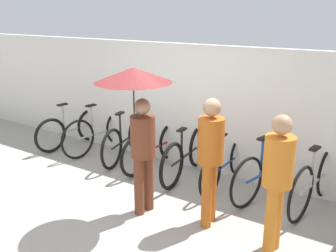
# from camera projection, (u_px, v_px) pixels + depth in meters

# --- Properties ---
(ground_plane) EXTENTS (30.00, 30.00, 0.00)m
(ground_plane) POSITION_uv_depth(u_px,v_px,m) (120.00, 222.00, 4.80)
(ground_plane) COLOR #9E998E
(back_wall) EXTENTS (13.28, 0.12, 2.09)m
(back_wall) POSITION_uv_depth(u_px,v_px,m) (201.00, 109.00, 6.20)
(back_wall) COLOR silver
(back_wall) RESTS_ON ground
(parked_bicycle_0) EXTENTS (0.44, 1.62, 1.06)m
(parked_bicycle_0) POSITION_uv_depth(u_px,v_px,m) (72.00, 129.00, 7.42)
(parked_bicycle_0) COLOR black
(parked_bicycle_0) RESTS_ON ground
(parked_bicycle_1) EXTENTS (0.44, 1.77, 1.04)m
(parked_bicycle_1) POSITION_uv_depth(u_px,v_px,m) (100.00, 131.00, 7.16)
(parked_bicycle_1) COLOR black
(parked_bicycle_1) RESTS_ON ground
(parked_bicycle_2) EXTENTS (0.52, 1.68, 0.99)m
(parked_bicycle_2) POSITION_uv_depth(u_px,v_px,m) (126.00, 139.00, 6.78)
(parked_bicycle_2) COLOR black
(parked_bicycle_2) RESTS_ON ground
(parked_bicycle_3) EXTENTS (0.44, 1.68, 1.08)m
(parked_bicycle_3) POSITION_uv_depth(u_px,v_px,m) (155.00, 147.00, 6.42)
(parked_bicycle_3) COLOR black
(parked_bicycle_3) RESTS_ON ground
(parked_bicycle_4) EXTENTS (0.44, 1.73, 1.08)m
(parked_bicycle_4) POSITION_uv_depth(u_px,v_px,m) (186.00, 154.00, 6.04)
(parked_bicycle_4) COLOR black
(parked_bicycle_4) RESTS_ON ground
(parked_bicycle_5) EXTENTS (0.44, 1.68, 1.01)m
(parked_bicycle_5) POSITION_uv_depth(u_px,v_px,m) (226.00, 163.00, 5.76)
(parked_bicycle_5) COLOR black
(parked_bicycle_5) RESTS_ON ground
(parked_bicycle_6) EXTENTS (0.56, 1.71, 1.00)m
(parked_bicycle_6) POSITION_uv_depth(u_px,v_px,m) (268.00, 171.00, 5.40)
(parked_bicycle_6) COLOR black
(parked_bicycle_6) RESTS_ON ground
(parked_bicycle_7) EXTENTS (0.44, 1.71, 0.98)m
(parked_bicycle_7) POSITION_uv_depth(u_px,v_px,m) (315.00, 181.00, 5.05)
(parked_bicycle_7) COLOR black
(parked_bicycle_7) RESTS_ON ground
(pedestrian_leading) EXTENTS (0.94, 0.94, 1.96)m
(pedestrian_leading) POSITION_uv_depth(u_px,v_px,m) (137.00, 103.00, 4.56)
(pedestrian_leading) COLOR brown
(pedestrian_leading) RESTS_ON ground
(pedestrian_center) EXTENTS (0.32, 0.32, 1.63)m
(pedestrian_center) POSITION_uv_depth(u_px,v_px,m) (210.00, 153.00, 4.51)
(pedestrian_center) COLOR #B25619
(pedestrian_center) RESTS_ON ground
(pedestrian_trailing) EXTENTS (0.32, 0.32, 1.59)m
(pedestrian_trailing) POSITION_uv_depth(u_px,v_px,m) (277.00, 175.00, 3.96)
(pedestrian_trailing) COLOR #C66B1E
(pedestrian_trailing) RESTS_ON ground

